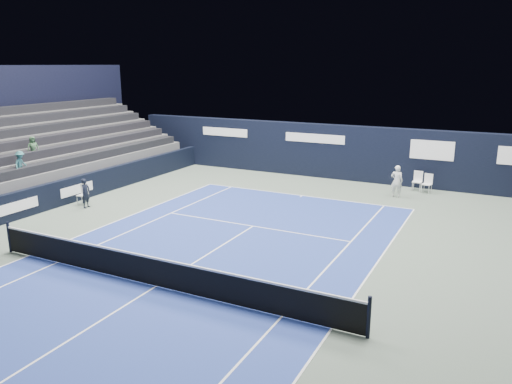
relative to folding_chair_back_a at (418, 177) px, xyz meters
The scene contains 12 objects.
ground 14.59m from the folding_chair_back_a, 110.00° to the right, with size 48.00×48.00×0.00m, color #526155.
court_surface 16.48m from the folding_chair_back_a, 107.62° to the right, with size 10.97×23.77×0.01m, color navy.
folding_chair_back_a is the anchor object (origin of this frame).
folding_chair_back_b 0.65m from the folding_chair_back_a, 31.80° to the right, with size 0.52×0.50×1.00m.
line_judge_chair 16.91m from the folding_chair_back_a, 144.13° to the right, with size 0.49×0.47×0.97m.
line_judge 16.70m from the folding_chair_back_a, 141.95° to the right, with size 0.50×0.33×1.37m, color black.
court_markings 16.48m from the folding_chair_back_a, 107.62° to the right, with size 11.03×23.83×0.00m.
tennis_net 16.47m from the folding_chair_back_a, 107.62° to the right, with size 12.90×0.10×1.10m.
back_sponsor_wall 5.12m from the folding_chair_back_a, behind, with size 26.00×0.63×3.10m.
side_barrier_left 17.45m from the folding_chair_back_a, 146.13° to the right, with size 0.33×22.00×1.20m.
spectator_stand 20.27m from the folding_chair_back_a, 154.47° to the right, with size 6.00×18.00×6.40m.
tennis_player 2.01m from the folding_chair_back_a, 111.56° to the right, with size 0.63×0.84×1.60m.
Camera 1 is at (8.86, -10.93, 6.47)m, focal length 35.00 mm.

